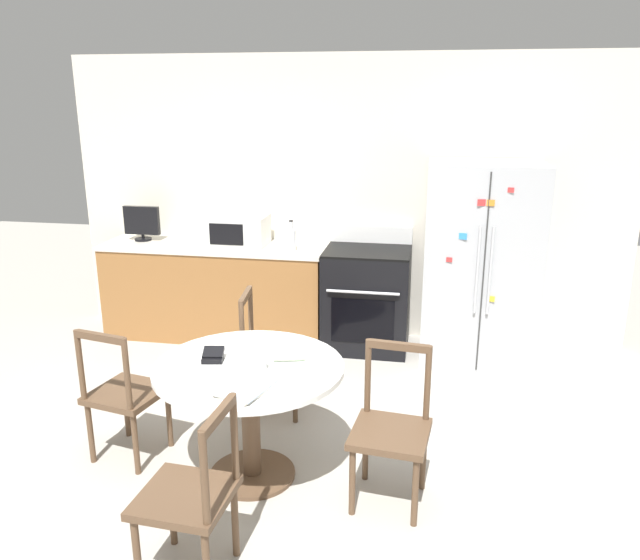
{
  "coord_description": "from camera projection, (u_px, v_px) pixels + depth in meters",
  "views": [
    {
      "loc": [
        0.82,
        -3.1,
        2.24
      ],
      "look_at": [
        0.05,
        1.15,
        0.95
      ],
      "focal_mm": 35.0,
      "sensor_mm": 36.0,
      "label": 1
    }
  ],
  "objects": [
    {
      "name": "oven_range",
      "position": [
        367.0,
        298.0,
        5.66
      ],
      "size": [
        0.76,
        0.68,
        1.08
      ],
      "color": "black",
      "rests_on": "ground_plane"
    },
    {
      "name": "dining_chair_far",
      "position": [
        269.0,
        355.0,
        4.49
      ],
      "size": [
        0.46,
        0.46,
        0.9
      ],
      "rotation": [
        0.0,
        0.0,
        4.82
      ],
      "color": "brown",
      "rests_on": "ground_plane"
    },
    {
      "name": "refrigerator",
      "position": [
        480.0,
        263.0,
        5.33
      ],
      "size": [
        0.95,
        0.78,
        1.71
      ],
      "color": "#B2B5BA",
      "rests_on": "ground_plane"
    },
    {
      "name": "kitchen_counter",
      "position": [
        217.0,
        290.0,
        5.93
      ],
      "size": [
        2.1,
        0.64,
        0.9
      ],
      "color": "#936033",
      "rests_on": "ground_plane"
    },
    {
      "name": "dining_table",
      "position": [
        250.0,
        390.0,
        3.65
      ],
      "size": [
        1.11,
        1.11,
        0.74
      ],
      "color": "white",
      "rests_on": "ground_plane"
    },
    {
      "name": "dining_chair_right",
      "position": [
        391.0,
        430.0,
        3.48
      ],
      "size": [
        0.46,
        0.46,
        0.9
      ],
      "rotation": [
        0.0,
        0.0,
        3.04
      ],
      "color": "brown",
      "rests_on": "ground_plane"
    },
    {
      "name": "candle_glass",
      "position": [
        258.0,
        364.0,
        3.53
      ],
      "size": [
        0.09,
        0.09,
        0.09
      ],
      "color": "silver",
      "rests_on": "dining_table"
    },
    {
      "name": "folded_napkin",
      "position": [
        289.0,
        357.0,
        3.66
      ],
      "size": [
        0.19,
        0.09,
        0.05
      ],
      "color": "beige",
      "rests_on": "dining_table"
    },
    {
      "name": "mail_stack",
      "position": [
        246.0,
        389.0,
        3.29
      ],
      "size": [
        0.33,
        0.37,
        0.02
      ],
      "color": "white",
      "rests_on": "dining_table"
    },
    {
      "name": "back_wall",
      "position": [
        344.0,
        199.0,
        5.83
      ],
      "size": [
        5.2,
        0.1,
        2.6
      ],
      "color": "silver",
      "rests_on": "ground_plane"
    },
    {
      "name": "dining_chair_left",
      "position": [
        124.0,
        395.0,
        3.9
      ],
      "size": [
        0.5,
        0.5,
        0.9
      ],
      "rotation": [
        0.0,
        0.0,
        6.08
      ],
      "color": "brown",
      "rests_on": "ground_plane"
    },
    {
      "name": "counter_bottle",
      "position": [
        291.0,
        239.0,
        5.54
      ],
      "size": [
        0.08,
        0.08,
        0.28
      ],
      "color": "silver",
      "rests_on": "kitchen_counter"
    },
    {
      "name": "microwave",
      "position": [
        238.0,
        230.0,
        5.74
      ],
      "size": [
        0.54,
        0.37,
        0.27
      ],
      "color": "white",
      "rests_on": "kitchen_counter"
    },
    {
      "name": "wallet",
      "position": [
        213.0,
        356.0,
        3.66
      ],
      "size": [
        0.14,
        0.15,
        0.07
      ],
      "color": "black",
      "rests_on": "dining_table"
    },
    {
      "name": "countertop_tv",
      "position": [
        142.0,
        222.0,
        5.92
      ],
      "size": [
        0.35,
        0.16,
        0.33
      ],
      "color": "black",
      "rests_on": "kitchen_counter"
    },
    {
      "name": "ground_plane",
      "position": [
        278.0,
        487.0,
        3.7
      ],
      "size": [
        14.0,
        14.0,
        0.0
      ],
      "primitive_type": "plane",
      "color": "#B2ADA3"
    },
    {
      "name": "dining_chair_near",
      "position": [
        191.0,
        497.0,
        2.91
      ],
      "size": [
        0.45,
        0.45,
        0.9
      ],
      "rotation": [
        0.0,
        0.0,
        1.51
      ],
      "color": "brown",
      "rests_on": "ground_plane"
    }
  ]
}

